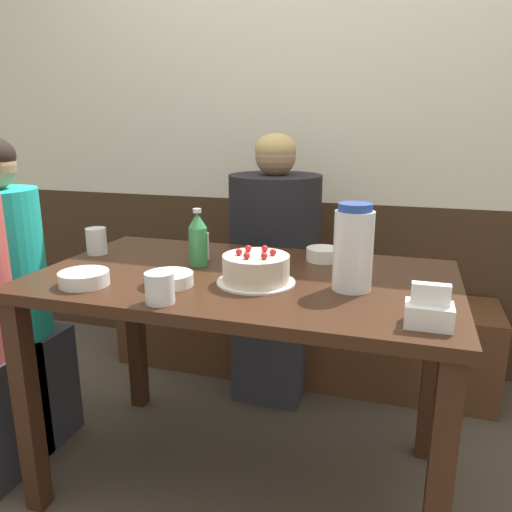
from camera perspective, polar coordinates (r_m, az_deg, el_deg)
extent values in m
plane|color=#4C4238|center=(1.94, -1.25, -23.99)|extent=(12.00, 12.00, 0.00)
cube|color=#3D2819|center=(2.65, 5.93, -2.73)|extent=(4.80, 0.04, 0.84)
cube|color=silver|center=(2.57, 6.75, 24.93)|extent=(4.80, 0.04, 1.66)
cube|color=#56331E|center=(2.52, 4.79, -8.67)|extent=(1.83, 0.38, 0.42)
cube|color=#381E11|center=(1.58, -1.40, -2.74)|extent=(1.31, 0.75, 0.03)
cube|color=#381E11|center=(1.77, -24.65, -15.52)|extent=(0.06, 0.06, 0.72)
cube|color=#381E11|center=(1.40, 20.15, -23.82)|extent=(0.06, 0.06, 0.72)
cube|color=#381E11|center=(2.24, -13.57, -8.08)|extent=(0.06, 0.06, 0.72)
cube|color=#381E11|center=(1.96, 19.39, -12.00)|extent=(0.06, 0.06, 0.72)
cylinder|color=white|center=(1.50, 0.00, -2.98)|extent=(0.24, 0.24, 0.01)
cylinder|color=beige|center=(1.48, 0.00, -1.41)|extent=(0.20, 0.20, 0.08)
sphere|color=red|center=(1.51, -0.89, 0.88)|extent=(0.02, 0.02, 0.02)
sphere|color=red|center=(1.47, -1.95, 0.48)|extent=(0.02, 0.02, 0.02)
sphere|color=red|center=(1.43, -1.07, 0.03)|extent=(0.02, 0.02, 0.02)
sphere|color=red|center=(1.43, 0.94, 0.02)|extent=(0.02, 0.02, 0.02)
sphere|color=red|center=(1.47, 1.95, 0.44)|extent=(0.02, 0.02, 0.02)
sphere|color=red|center=(1.51, 1.00, 0.86)|extent=(0.02, 0.02, 0.02)
cylinder|color=white|center=(1.44, 11.04, 0.57)|extent=(0.11, 0.11, 0.23)
cylinder|color=#28479E|center=(1.41, 11.29, 5.49)|extent=(0.10, 0.10, 0.02)
cylinder|color=#388E4C|center=(1.68, -6.63, 1.09)|extent=(0.06, 0.06, 0.13)
cone|color=#388E4C|center=(1.66, -6.72, 4.09)|extent=(0.06, 0.06, 0.05)
cylinder|color=silver|center=(1.65, -6.76, 5.18)|extent=(0.03, 0.03, 0.01)
cube|color=white|center=(1.25, 19.14, -6.40)|extent=(0.11, 0.08, 0.05)
cube|color=white|center=(1.23, 19.35, -4.11)|extent=(0.09, 0.03, 0.05)
cylinder|color=white|center=(1.49, -9.91, -2.62)|extent=(0.14, 0.14, 0.04)
cylinder|color=white|center=(1.56, -19.06, -2.43)|extent=(0.15, 0.15, 0.04)
cylinder|color=white|center=(1.75, 7.67, 0.20)|extent=(0.12, 0.12, 0.04)
cylinder|color=silver|center=(1.91, -17.76, 1.64)|extent=(0.07, 0.07, 0.10)
cylinder|color=silver|center=(1.75, -6.34, 1.11)|extent=(0.06, 0.06, 0.09)
cylinder|color=silver|center=(1.35, -10.94, -3.59)|extent=(0.08, 0.08, 0.08)
cube|color=#33333D|center=(2.36, 2.04, -10.00)|extent=(0.30, 0.34, 0.45)
cylinder|color=black|center=(2.19, 2.16, 2.01)|extent=(0.40, 0.40, 0.56)
sphere|color=#A87A5B|center=(2.14, 2.25, 11.33)|extent=(0.17, 0.17, 0.17)
ellipsoid|color=tan|center=(2.14, 2.26, 12.14)|extent=(0.18, 0.18, 0.13)
cube|color=#33333D|center=(2.21, -25.55, -13.43)|extent=(0.34, 0.30, 0.45)
cylinder|color=#1EB2A3|center=(2.03, -27.11, -0.88)|extent=(0.30, 0.30, 0.55)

